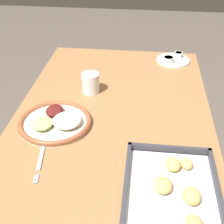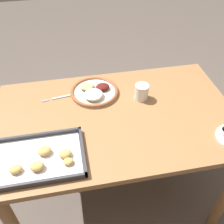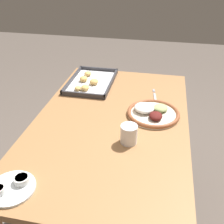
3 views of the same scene
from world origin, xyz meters
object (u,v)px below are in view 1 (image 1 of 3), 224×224
drinking_cup (91,83)px  fork (41,155)px  saucer_plate (173,59)px  dinner_plate (56,121)px  baking_tray (174,195)px

drinking_cup → fork: bearing=-12.4°
saucer_plate → dinner_plate: bearing=-37.4°
saucer_plate → drinking_cup: (0.35, -0.36, 0.03)m
dinner_plate → saucer_plate: size_ratio=1.60×
drinking_cup → baking_tray: bearing=30.9°
dinner_plate → fork: size_ratio=1.24×
dinner_plate → fork: 0.17m
saucer_plate → drinking_cup: drinking_cup is taller
drinking_cup → dinner_plate: bearing=-19.6°
baking_tray → dinner_plate: bearing=-125.6°
dinner_plate → baking_tray: bearing=54.4°
baking_tray → drinking_cup: size_ratio=4.56×
saucer_plate → fork: bearing=-30.9°
saucer_plate → drinking_cup: bearing=-46.5°
saucer_plate → drinking_cup: size_ratio=1.94×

